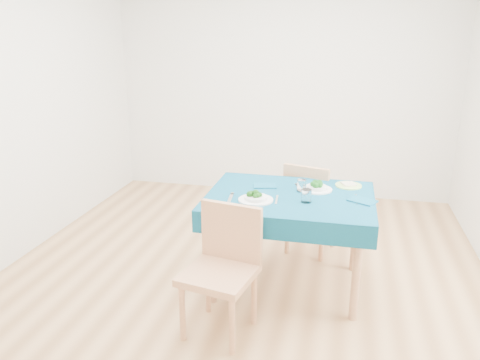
% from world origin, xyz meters
% --- Properties ---
extents(room_shell, '(4.02, 4.52, 2.73)m').
position_xyz_m(room_shell, '(0.00, 0.00, 1.35)').
color(room_shell, '#A27243').
rests_on(room_shell, ground).
extents(table, '(1.23, 0.94, 0.76)m').
position_xyz_m(table, '(0.39, -0.00, 0.38)').
color(table, navy).
rests_on(table, ground).
extents(chair_near, '(0.52, 0.55, 1.09)m').
position_xyz_m(chair_near, '(0.02, -0.71, 0.54)').
color(chair_near, tan).
rests_on(chair_near, ground).
extents(chair_far, '(0.51, 0.54, 1.01)m').
position_xyz_m(chair_far, '(0.51, 0.66, 0.50)').
color(chair_far, tan).
rests_on(chair_far, ground).
extents(bowl_near, '(0.26, 0.26, 0.08)m').
position_xyz_m(bowl_near, '(0.16, -0.17, 0.80)').
color(bowl_near, white).
rests_on(bowl_near, table).
extents(bowl_far, '(0.24, 0.24, 0.07)m').
position_xyz_m(bowl_far, '(0.57, 0.16, 0.79)').
color(bowl_far, white).
rests_on(bowl_far, table).
extents(fork_near, '(0.05, 0.19, 0.00)m').
position_xyz_m(fork_near, '(-0.04, -0.16, 0.76)').
color(fork_near, silver).
rests_on(fork_near, table).
extents(knife_near, '(0.03, 0.19, 0.00)m').
position_xyz_m(knife_near, '(0.30, -0.12, 0.76)').
color(knife_near, silver).
rests_on(knife_near, table).
extents(fork_far, '(0.09, 0.19, 0.00)m').
position_xyz_m(fork_far, '(0.44, 0.17, 0.76)').
color(fork_far, silver).
rests_on(fork_far, table).
extents(knife_far, '(0.02, 0.21, 0.00)m').
position_xyz_m(knife_far, '(0.87, 0.01, 0.76)').
color(knife_far, silver).
rests_on(knife_far, table).
extents(napkin_near, '(0.20, 0.16, 0.01)m').
position_xyz_m(napkin_near, '(0.17, 0.16, 0.76)').
color(napkin_near, navy).
rests_on(napkin_near, table).
extents(napkin_far, '(0.23, 0.21, 0.01)m').
position_xyz_m(napkin_far, '(0.91, -0.02, 0.76)').
color(napkin_far, navy).
rests_on(napkin_far, table).
extents(tumbler_center, '(0.07, 0.07, 0.09)m').
position_xyz_m(tumbler_center, '(0.46, 0.11, 0.80)').
color(tumbler_center, white).
rests_on(tumbler_center, table).
extents(tumbler_side, '(0.07, 0.07, 0.10)m').
position_xyz_m(tumbler_side, '(0.52, -0.12, 0.81)').
color(tumbler_side, white).
rests_on(tumbler_side, table).
extents(side_plate, '(0.21, 0.21, 0.01)m').
position_xyz_m(side_plate, '(0.81, 0.32, 0.76)').
color(side_plate, '#ABDE6C').
rests_on(side_plate, table).
extents(bread_slice, '(0.13, 0.13, 0.01)m').
position_xyz_m(bread_slice, '(0.81, 0.32, 0.78)').
color(bread_slice, beige).
rests_on(bread_slice, side_plate).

